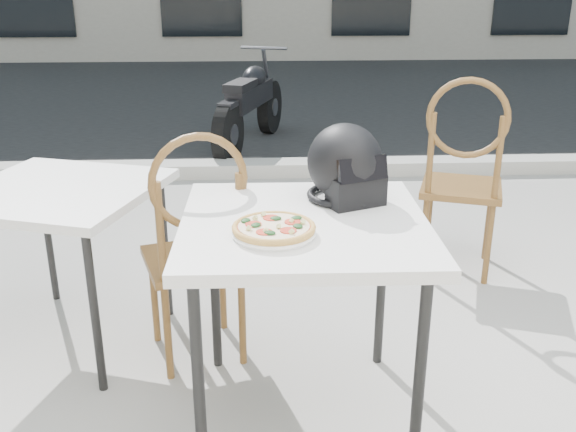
{
  "coord_description": "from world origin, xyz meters",
  "views": [
    {
      "loc": [
        -0.68,
        -2.44,
        1.65
      ],
      "look_at": [
        -0.57,
        -0.4,
        0.89
      ],
      "focal_mm": 40.0,
      "sensor_mm": 36.0,
      "label": 1
    }
  ],
  "objects_px": {
    "cafe_table_main": "(304,239)",
    "plate": "(274,233)",
    "cafe_chair_main": "(463,168)",
    "cafe_table_side": "(59,202)",
    "pizza": "(274,227)",
    "helmet": "(346,167)",
    "cafe_chair_side": "(197,238)",
    "motorcycle": "(251,106)"
  },
  "relations": [
    {
      "from": "plate",
      "to": "cafe_chair_side",
      "type": "xyz_separation_m",
      "value": [
        -0.31,
        0.55,
        -0.24
      ]
    },
    {
      "from": "cafe_chair_main",
      "to": "cafe_table_side",
      "type": "distance_m",
      "value": 2.14
    },
    {
      "from": "cafe_table_main",
      "to": "plate",
      "type": "height_order",
      "value": "plate"
    },
    {
      "from": "plate",
      "to": "motorcycle",
      "type": "height_order",
      "value": "motorcycle"
    },
    {
      "from": "pizza",
      "to": "cafe_chair_main",
      "type": "height_order",
      "value": "cafe_chair_main"
    },
    {
      "from": "helmet",
      "to": "motorcycle",
      "type": "distance_m",
      "value": 4.13
    },
    {
      "from": "pizza",
      "to": "cafe_chair_side",
      "type": "distance_m",
      "value": 0.69
    },
    {
      "from": "motorcycle",
      "to": "cafe_table_main",
      "type": "bearing_deg",
      "value": -69.29
    },
    {
      "from": "helmet",
      "to": "cafe_chair_side",
      "type": "height_order",
      "value": "helmet"
    },
    {
      "from": "cafe_table_main",
      "to": "cafe_chair_side",
      "type": "bearing_deg",
      "value": 136.08
    },
    {
      "from": "plate",
      "to": "cafe_chair_main",
      "type": "relative_size",
      "value": 0.26
    },
    {
      "from": "cafe_chair_side",
      "to": "helmet",
      "type": "bearing_deg",
      "value": 144.38
    },
    {
      "from": "cafe_chair_side",
      "to": "motorcycle",
      "type": "xyz_separation_m",
      "value": [
        0.22,
        3.88,
        -0.18
      ]
    },
    {
      "from": "cafe_table_main",
      "to": "helmet",
      "type": "xyz_separation_m",
      "value": [
        0.18,
        0.22,
        0.21
      ]
    },
    {
      "from": "plate",
      "to": "cafe_chair_side",
      "type": "bearing_deg",
      "value": 119.6
    },
    {
      "from": "pizza",
      "to": "motorcycle",
      "type": "relative_size",
      "value": 0.18
    },
    {
      "from": "cafe_table_side",
      "to": "helmet",
      "type": "bearing_deg",
      "value": -18.62
    },
    {
      "from": "pizza",
      "to": "cafe_table_main",
      "type": "bearing_deg",
      "value": 51.42
    },
    {
      "from": "motorcycle",
      "to": "cafe_chair_side",
      "type": "bearing_deg",
      "value": -75.31
    },
    {
      "from": "cafe_chair_main",
      "to": "motorcycle",
      "type": "bearing_deg",
      "value": -49.18
    },
    {
      "from": "cafe_table_main",
      "to": "helmet",
      "type": "relative_size",
      "value": 2.31
    },
    {
      "from": "pizza",
      "to": "cafe_table_side",
      "type": "relative_size",
      "value": 0.33
    },
    {
      "from": "pizza",
      "to": "helmet",
      "type": "xyz_separation_m",
      "value": [
        0.29,
        0.36,
        0.1
      ]
    },
    {
      "from": "helmet",
      "to": "motorcycle",
      "type": "xyz_separation_m",
      "value": [
        -0.38,
        4.07,
        -0.55
      ]
    },
    {
      "from": "cafe_table_main",
      "to": "cafe_chair_side",
      "type": "distance_m",
      "value": 0.61
    },
    {
      "from": "helmet",
      "to": "cafe_chair_main",
      "type": "bearing_deg",
      "value": 29.51
    },
    {
      "from": "cafe_table_main",
      "to": "pizza",
      "type": "bearing_deg",
      "value": -128.58
    },
    {
      "from": "plate",
      "to": "motorcycle",
      "type": "bearing_deg",
      "value": 91.25
    },
    {
      "from": "helmet",
      "to": "motorcycle",
      "type": "bearing_deg",
      "value": 72.84
    },
    {
      "from": "cafe_table_main",
      "to": "helmet",
      "type": "bearing_deg",
      "value": 50.92
    },
    {
      "from": "helmet",
      "to": "cafe_table_side",
      "type": "height_order",
      "value": "helmet"
    },
    {
      "from": "cafe_table_main",
      "to": "helmet",
      "type": "height_order",
      "value": "helmet"
    },
    {
      "from": "plate",
      "to": "pizza",
      "type": "xyz_separation_m",
      "value": [
        0.0,
        0.0,
        0.02
      ]
    },
    {
      "from": "pizza",
      "to": "helmet",
      "type": "bearing_deg",
      "value": 51.12
    },
    {
      "from": "cafe_chair_side",
      "to": "motorcycle",
      "type": "bearing_deg",
      "value": -110.82
    },
    {
      "from": "motorcycle",
      "to": "pizza",
      "type": "bearing_deg",
      "value": -70.84
    },
    {
      "from": "helmet",
      "to": "cafe_table_side",
      "type": "distance_m",
      "value": 1.32
    },
    {
      "from": "plate",
      "to": "helmet",
      "type": "bearing_deg",
      "value": 51.13
    },
    {
      "from": "plate",
      "to": "pizza",
      "type": "bearing_deg",
      "value": 84.91
    },
    {
      "from": "cafe_table_main",
      "to": "cafe_chair_side",
      "type": "xyz_separation_m",
      "value": [
        -0.43,
        0.41,
        -0.16
      ]
    },
    {
      "from": "pizza",
      "to": "motorcycle",
      "type": "height_order",
      "value": "motorcycle"
    },
    {
      "from": "pizza",
      "to": "cafe_chair_side",
      "type": "height_order",
      "value": "cafe_chair_side"
    }
  ]
}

